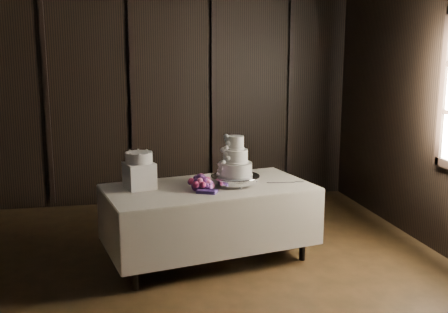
# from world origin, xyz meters

# --- Properties ---
(room) EXTENTS (6.08, 7.08, 3.08)m
(room) POSITION_xyz_m (0.00, 0.00, 1.50)
(room) COLOR black
(room) RESTS_ON ground
(display_table) EXTENTS (2.16, 1.42, 0.76)m
(display_table) POSITION_xyz_m (0.64, 1.26, 0.42)
(display_table) COLOR beige
(display_table) RESTS_ON ground
(cake_stand) EXTENTS (0.57, 0.57, 0.09)m
(cake_stand) POSITION_xyz_m (0.91, 1.27, 0.81)
(cake_stand) COLOR silver
(cake_stand) RESTS_ON display_table
(wedding_cake) EXTENTS (0.38, 0.33, 0.40)m
(wedding_cake) POSITION_xyz_m (0.88, 1.26, 1.01)
(wedding_cake) COLOR white
(wedding_cake) RESTS_ON cake_stand
(bouquet) EXTENTS (0.44, 0.48, 0.19)m
(bouquet) POSITION_xyz_m (0.53, 1.13, 0.82)
(bouquet) COLOR #DD5C93
(bouquet) RESTS_ON display_table
(box_pedestal) EXTENTS (0.33, 0.33, 0.25)m
(box_pedestal) POSITION_xyz_m (-0.03, 1.32, 0.89)
(box_pedestal) COLOR white
(box_pedestal) RESTS_ON display_table
(small_cake) EXTENTS (0.31, 0.31, 0.10)m
(small_cake) POSITION_xyz_m (-0.03, 1.32, 1.06)
(small_cake) COLOR white
(small_cake) RESTS_ON box_pedestal
(cake_knife) EXTENTS (0.37, 0.08, 0.01)m
(cake_knife) POSITION_xyz_m (1.36, 1.24, 0.77)
(cake_knife) COLOR silver
(cake_knife) RESTS_ON display_table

